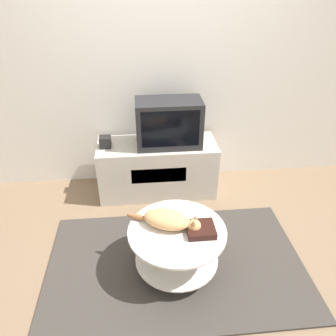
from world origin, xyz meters
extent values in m
plane|color=#7F664C|center=(0.00, 0.00, 0.00)|extent=(12.00, 12.00, 0.00)
cube|color=silver|center=(0.00, 1.39, 1.30)|extent=(8.00, 0.05, 2.60)
cube|color=#3D3833|center=(0.00, 0.00, 0.01)|extent=(2.06, 1.27, 0.02)
cube|color=beige|center=(-0.07, 1.06, 0.28)|extent=(1.19, 0.47, 0.56)
cube|color=#B7AD9E|center=(-0.07, 0.83, 0.34)|extent=(0.54, 0.01, 0.16)
cube|color=#232326|center=(0.04, 1.05, 0.79)|extent=(0.63, 0.33, 0.46)
cube|color=black|center=(0.04, 0.88, 0.80)|extent=(0.54, 0.01, 0.36)
cube|color=black|center=(-0.58, 1.05, 0.62)|extent=(0.11, 0.11, 0.11)
cylinder|color=#B2B2B7|center=(0.00, -0.05, 0.03)|extent=(0.31, 0.31, 0.01)
cylinder|color=#B7B7BC|center=(0.00, -0.05, 0.21)|extent=(0.04, 0.04, 0.39)
cylinder|color=silver|center=(0.00, -0.05, 0.14)|extent=(0.64, 0.64, 0.01)
cylinder|color=silver|center=(0.00, -0.05, 0.42)|extent=(0.73, 0.73, 0.02)
cube|color=#51387A|center=(0.10, 0.00, 0.16)|extent=(0.23, 0.16, 0.03)
cube|color=beige|center=(-0.11, -0.10, 0.15)|extent=(0.18, 0.15, 0.02)
cube|color=black|center=(0.17, -0.08, 0.45)|extent=(0.20, 0.19, 0.05)
ellipsoid|color=tan|center=(-0.07, 0.01, 0.49)|extent=(0.40, 0.31, 0.13)
sphere|color=tan|center=(0.12, -0.07, 0.48)|extent=(0.10, 0.10, 0.10)
cone|color=#996038|center=(0.13, -0.05, 0.53)|extent=(0.04, 0.04, 0.04)
cone|color=#996038|center=(0.11, -0.10, 0.53)|extent=(0.04, 0.04, 0.04)
ellipsoid|color=#996038|center=(-0.29, 0.09, 0.45)|extent=(0.18, 0.10, 0.04)
camera|label=1|loc=(-0.24, -1.83, 2.08)|focal=35.00mm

